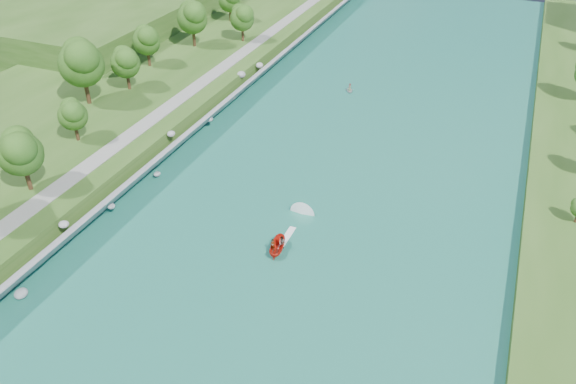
% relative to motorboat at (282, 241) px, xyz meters
% --- Properties ---
extents(ground, '(260.00, 260.00, 0.00)m').
position_rel_motorboat_xyz_m(ground, '(0.90, -5.31, -0.82)').
color(ground, '#2D5119').
rests_on(ground, ground).
extents(river_water, '(55.00, 240.00, 0.10)m').
position_rel_motorboat_xyz_m(river_water, '(0.90, 14.69, -0.77)').
color(river_water, '#1A6557').
rests_on(river_water, ground).
extents(berm_west, '(45.00, 240.00, 3.50)m').
position_rel_motorboat_xyz_m(berm_west, '(-49.10, 14.69, 0.93)').
color(berm_west, '#2D5119').
rests_on(berm_west, ground).
extents(riprap_bank, '(4.79, 236.00, 4.40)m').
position_rel_motorboat_xyz_m(riprap_bank, '(-24.97, 13.85, 1.01)').
color(riprap_bank, slate).
rests_on(riprap_bank, ground).
extents(riverside_path, '(3.00, 200.00, 0.10)m').
position_rel_motorboat_xyz_m(riverside_path, '(-31.60, 14.69, 2.73)').
color(riverside_path, gray).
rests_on(riverside_path, berm_west).
extents(motorboat, '(3.60, 18.99, 2.12)m').
position_rel_motorboat_xyz_m(motorboat, '(0.00, 0.00, 0.00)').
color(motorboat, red).
rests_on(motorboat, river_water).
extents(raft, '(2.60, 2.98, 1.65)m').
position_rel_motorboat_xyz_m(raft, '(-6.22, 50.09, -0.35)').
color(raft, '#94969C').
rests_on(raft, river_water).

